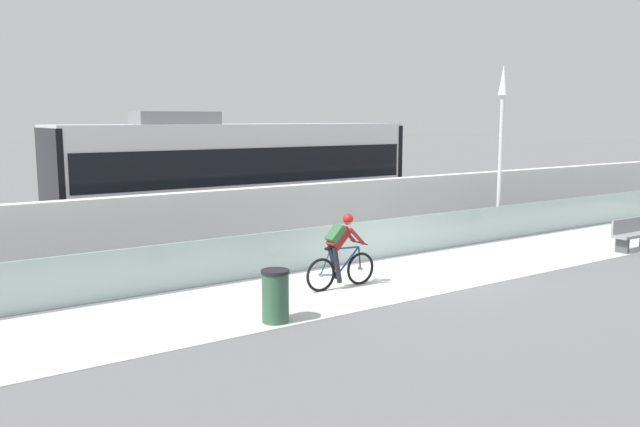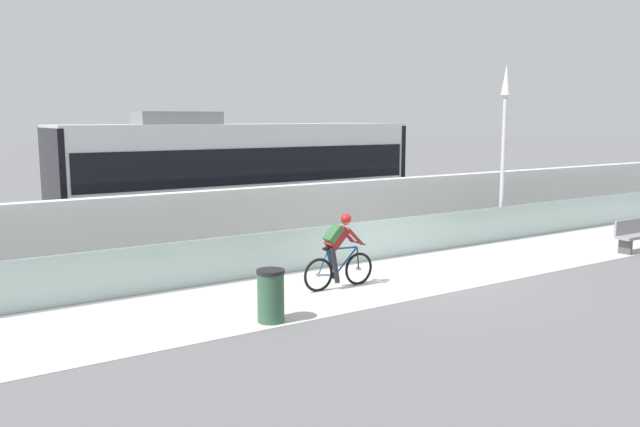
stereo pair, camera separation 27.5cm
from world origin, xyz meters
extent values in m
plane|color=slate|center=(0.00, 0.00, 0.00)|extent=(200.00, 200.00, 0.00)
cube|color=silver|center=(0.00, 0.00, 0.01)|extent=(32.00, 3.20, 0.01)
cube|color=#ADC6C1|center=(0.00, 1.85, 0.51)|extent=(32.00, 0.05, 1.02)
cube|color=white|center=(0.00, 3.65, 0.93)|extent=(32.00, 0.36, 1.86)
cube|color=#595654|center=(0.00, 6.13, 0.00)|extent=(32.00, 0.08, 0.01)
cube|color=#595654|center=(0.00, 7.57, 0.00)|extent=(32.00, 0.08, 0.01)
cube|color=silver|center=(-1.15, 6.85, 1.90)|extent=(11.00, 2.50, 3.10)
cube|color=black|center=(-1.15, 6.85, 2.25)|extent=(10.56, 2.54, 1.04)
cube|color=#19599E|center=(-1.15, 6.85, 0.53)|extent=(10.78, 2.53, 0.28)
cube|color=slate|center=(-3.13, 6.85, 3.63)|extent=(2.40, 1.10, 0.36)
cube|color=#232326|center=(-4.67, 6.85, 0.36)|extent=(1.40, 1.88, 0.20)
cylinder|color=black|center=(-4.67, 6.13, 0.30)|extent=(0.60, 0.10, 0.60)
cylinder|color=black|center=(-4.67, 7.57, 0.30)|extent=(0.60, 0.10, 0.60)
cube|color=#232326|center=(2.37, 6.85, 0.36)|extent=(1.40, 1.88, 0.20)
cylinder|color=black|center=(2.37, 6.13, 0.30)|extent=(0.60, 0.10, 0.60)
cylinder|color=black|center=(2.37, 7.57, 0.30)|extent=(0.60, 0.10, 0.60)
cube|color=black|center=(-6.60, 6.85, 1.90)|extent=(0.16, 2.54, 2.94)
cube|color=black|center=(4.30, 6.85, 1.90)|extent=(0.16, 2.54, 2.94)
torus|color=black|center=(-1.72, 0.00, 0.36)|extent=(0.72, 0.06, 0.72)
cylinder|color=#99999E|center=(-1.72, 0.00, 0.36)|extent=(0.07, 0.10, 0.07)
torus|color=black|center=(-2.77, 0.00, 0.36)|extent=(0.72, 0.06, 0.72)
cylinder|color=#99999E|center=(-2.77, 0.00, 0.36)|extent=(0.07, 0.10, 0.07)
cylinder|color=#144C8C|center=(-2.05, 0.00, 0.57)|extent=(0.60, 0.04, 0.58)
cylinder|color=#144C8C|center=(-2.43, 0.00, 0.59)|extent=(0.22, 0.04, 0.59)
cylinder|color=#144C8C|center=(-2.14, 0.00, 0.86)|extent=(0.76, 0.04, 0.07)
cylinder|color=#144C8C|center=(-2.55, 0.00, 0.33)|extent=(0.43, 0.03, 0.09)
cylinder|color=#144C8C|center=(-2.64, 0.00, 0.62)|extent=(0.27, 0.02, 0.53)
cylinder|color=black|center=(-1.74, 0.00, 0.60)|extent=(0.08, 0.03, 0.49)
cube|color=black|center=(-2.52, 0.00, 0.90)|extent=(0.24, 0.10, 0.05)
cylinder|color=black|center=(-1.77, 0.00, 0.95)|extent=(0.03, 0.58, 0.03)
cylinder|color=#262628|center=(-2.34, 0.00, 0.30)|extent=(0.18, 0.02, 0.18)
cube|color=maroon|center=(-2.30, 0.00, 1.11)|extent=(0.50, 0.28, 0.51)
cube|color=#336638|center=(-2.40, 0.00, 1.21)|extent=(0.38, 0.30, 0.38)
sphere|color=tan|center=(-2.06, 0.00, 1.46)|extent=(0.20, 0.20, 0.20)
sphere|color=red|center=(-2.06, 0.00, 1.49)|extent=(0.23, 0.23, 0.23)
cylinder|color=maroon|center=(-1.94, -0.16, 1.12)|extent=(0.41, 0.08, 0.41)
cylinder|color=maroon|center=(-1.94, 0.16, 1.12)|extent=(0.41, 0.08, 0.41)
cylinder|color=black|center=(-2.41, -0.09, 0.55)|extent=(0.25, 0.11, 0.79)
cylinder|color=black|center=(-2.41, 0.09, 0.69)|extent=(0.25, 0.11, 0.52)
cylinder|color=gray|center=(5.25, 2.15, 0.10)|extent=(0.24, 0.24, 0.20)
cylinder|color=silver|center=(5.25, 2.15, 2.20)|extent=(0.12, 0.12, 4.20)
cone|color=white|center=(5.25, 2.15, 4.75)|extent=(0.28, 0.28, 0.90)
cylinder|color=#33593F|center=(-4.60, -1.25, 0.45)|extent=(0.48, 0.48, 0.90)
cylinder|color=black|center=(-4.60, -1.25, 0.93)|extent=(0.51, 0.51, 0.06)
cube|color=gray|center=(6.78, -1.35, 0.45)|extent=(1.60, 0.44, 0.08)
cube|color=gray|center=(6.78, -1.15, 0.69)|extent=(1.60, 0.06, 0.40)
cube|color=#4C4C51|center=(6.18, -1.35, 0.21)|extent=(0.08, 0.36, 0.41)
camera|label=1|loc=(-10.22, -10.93, 3.61)|focal=36.31mm
camera|label=2|loc=(-9.99, -11.08, 3.61)|focal=36.31mm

